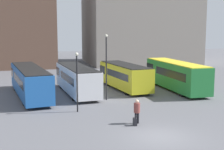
% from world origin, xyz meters
% --- Properties ---
extents(ground_plane, '(160.00, 160.00, 0.00)m').
position_xyz_m(ground_plane, '(0.00, 0.00, 0.00)').
color(ground_plane, '#56565B').
extents(bus_0, '(4.21, 12.42, 2.97)m').
position_xyz_m(bus_0, '(-7.99, 14.62, 1.63)').
color(bus_0, '#1E56A3').
rests_on(bus_0, ground_plane).
extents(bus_1, '(3.45, 10.67, 2.91)m').
position_xyz_m(bus_1, '(-3.14, 14.98, 1.59)').
color(bus_1, silver).
rests_on(bus_1, ground_plane).
extents(bus_2, '(3.69, 9.78, 2.85)m').
position_xyz_m(bus_2, '(2.49, 16.02, 1.55)').
color(bus_2, gold).
rests_on(bus_2, ground_plane).
extents(bus_3, '(2.71, 11.23, 3.16)m').
position_xyz_m(bus_3, '(7.98, 14.16, 1.72)').
color(bus_3, '#237A38').
rests_on(bus_3, ground_plane).
extents(traveler, '(0.49, 0.49, 1.77)m').
position_xyz_m(traveler, '(-0.50, 3.03, 1.05)').
color(traveler, black).
rests_on(traveler, ground_plane).
extents(suitcase, '(0.27, 0.44, 0.78)m').
position_xyz_m(suitcase, '(-0.78, 2.60, 0.27)').
color(suitcase, black).
rests_on(suitcase, ground_plane).
extents(lamp_post_0, '(0.28, 0.28, 4.93)m').
position_xyz_m(lamp_post_0, '(-4.20, 7.32, 2.95)').
color(lamp_post_0, black).
rests_on(lamp_post_0, ground_plane).
extents(lamp_post_1, '(0.28, 0.28, 6.32)m').
position_xyz_m(lamp_post_1, '(-0.83, 11.03, 3.67)').
color(lamp_post_1, black).
rests_on(lamp_post_1, ground_plane).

